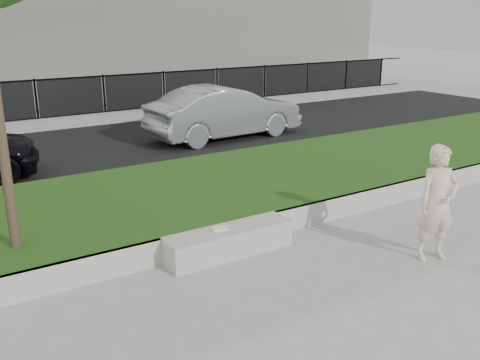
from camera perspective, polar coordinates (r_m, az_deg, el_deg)
ground at (r=7.87m, az=4.16°, el=-9.35°), size 90.00×90.00×0.00m
grass_bank at (r=10.16m, az=-5.97°, el=-1.93°), size 34.00×4.00×0.40m
grass_kerb at (r=8.57m, az=0.01°, el=-5.56°), size 34.00×0.08×0.40m
street at (r=15.15m, az=-15.44°, el=3.24°), size 34.00×7.00×0.04m
far_pavement at (r=19.40m, az=-19.55°, el=5.96°), size 34.00×3.00×0.12m
iron_fence at (r=18.36m, az=-18.95°, el=6.96°), size 32.00×0.30×1.50m
stone_bench at (r=8.20m, az=-1.19°, el=-6.57°), size 2.05×0.51×0.42m
man at (r=8.34m, az=20.30°, el=-2.35°), size 0.73×0.59×1.75m
book at (r=8.09m, az=-2.22°, el=-5.21°), size 0.25×0.20×0.03m
car_silver at (r=15.73m, az=-1.64°, el=7.26°), size 4.69×1.83×1.52m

